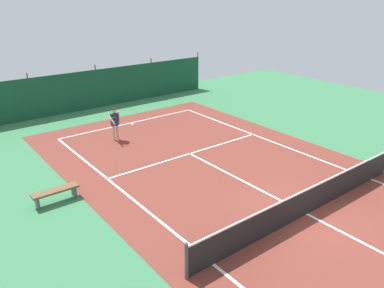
{
  "coord_description": "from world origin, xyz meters",
  "views": [
    {
      "loc": [
        -9.7,
        -6.28,
        6.91
      ],
      "look_at": [
        -0.55,
        5.53,
        0.9
      ],
      "focal_mm": 35.65,
      "sensor_mm": 36.0,
      "label": 1
    }
  ],
  "objects_px": {
    "tennis_net": "(308,201)",
    "parked_car": "(71,88)",
    "courtside_bench": "(55,193)",
    "tennis_player": "(115,122)",
    "tennis_ball_near_player": "(113,183)"
  },
  "relations": [
    {
      "from": "tennis_net",
      "to": "parked_car",
      "type": "xyz_separation_m",
      "value": [
        -0.75,
        18.53,
        0.33
      ]
    },
    {
      "from": "parked_car",
      "to": "courtside_bench",
      "type": "relative_size",
      "value": 2.67
    },
    {
      "from": "tennis_player",
      "to": "courtside_bench",
      "type": "height_order",
      "value": "tennis_player"
    },
    {
      "from": "tennis_net",
      "to": "tennis_ball_near_player",
      "type": "distance_m",
      "value": 7.2
    },
    {
      "from": "tennis_player",
      "to": "courtside_bench",
      "type": "distance_m",
      "value": 6.12
    },
    {
      "from": "tennis_ball_near_player",
      "to": "courtside_bench",
      "type": "xyz_separation_m",
      "value": [
        -2.21,
        -0.0,
        0.34
      ]
    },
    {
      "from": "tennis_ball_near_player",
      "to": "courtside_bench",
      "type": "distance_m",
      "value": 2.23
    },
    {
      "from": "tennis_ball_near_player",
      "to": "parked_car",
      "type": "height_order",
      "value": "parked_car"
    },
    {
      "from": "tennis_net",
      "to": "tennis_player",
      "type": "height_order",
      "value": "tennis_player"
    },
    {
      "from": "tennis_player",
      "to": "parked_car",
      "type": "xyz_separation_m",
      "value": [
        1.1,
        8.49,
        -0.12
      ]
    },
    {
      "from": "tennis_net",
      "to": "parked_car",
      "type": "distance_m",
      "value": 18.55
    },
    {
      "from": "tennis_net",
      "to": "tennis_player",
      "type": "distance_m",
      "value": 10.21
    },
    {
      "from": "tennis_ball_near_player",
      "to": "courtside_bench",
      "type": "relative_size",
      "value": 0.04
    },
    {
      "from": "tennis_player",
      "to": "tennis_ball_near_player",
      "type": "distance_m",
      "value": 4.81
    },
    {
      "from": "tennis_player",
      "to": "tennis_net",
      "type": "bearing_deg",
      "value": 96.89
    }
  ]
}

